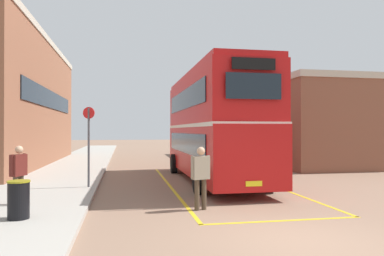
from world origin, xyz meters
The scene contains 10 objects.
ground_plane centered at (0.00, 14.40, 0.00)m, with size 135.60×135.60×0.00m, color #846651.
sidewalk_left centered at (-6.50, 16.80, 0.07)m, with size 4.00×57.60×0.14m, color #A39E93.
depot_building_right centered at (9.85, 19.04, 2.72)m, with size 8.83×17.48×5.42m.
double_decker_bus centered at (0.38, 8.75, 2.51)m, with size 2.93×10.53×4.75m.
single_deck_bus centered at (3.88, 23.28, 1.64)m, with size 2.92×8.44×3.02m.
pedestrian_boarding centered at (-1.39, 3.06, 1.04)m, with size 0.57×0.36×1.78m.
pedestrian_waiting_near centered at (-6.47, 4.09, 1.11)m, with size 0.41×0.52×1.67m.
litter_bin centered at (-5.99, 2.31, 0.60)m, with size 0.52×0.52×0.91m.
bus_stop_sign centered at (-4.81, 7.04, 1.92)m, with size 0.43×0.14×2.98m.
bay_marking_yellow centered at (0.38, 6.79, 0.00)m, with size 4.31×12.52×0.01m.
Camera 1 is at (-3.54, -6.91, 2.24)m, focal length 33.79 mm.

